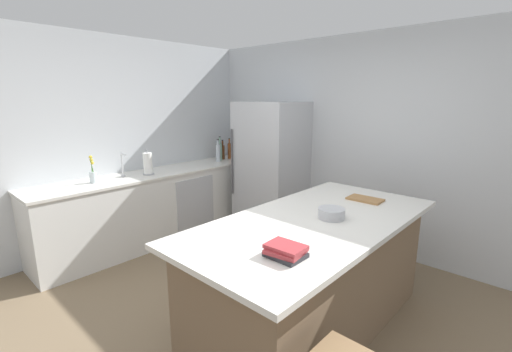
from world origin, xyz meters
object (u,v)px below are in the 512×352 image
flower_vase (93,175)px  mixing_bowl (331,213)px  soda_bottle (218,152)px  kitchen_island (313,273)px  syrup_bottle (223,152)px  sink_faucet (123,164)px  vinegar_bottle (229,150)px  cookbook_stack (286,251)px  refrigerator (271,168)px  cutting_board (365,199)px  hot_sauce_bottle (233,153)px  paper_towel_roll (148,164)px  gin_bottle (220,151)px

flower_vase → mixing_bowl: 2.72m
soda_bottle → flower_vase: bearing=-91.1°
kitchen_island → syrup_bottle: bearing=152.2°
sink_faucet → vinegar_bottle: size_ratio=0.93×
kitchen_island → cookbook_stack: 0.87m
kitchen_island → mixing_bowl: mixing_bowl is taller
refrigerator → cutting_board: refrigerator is taller
kitchen_island → hot_sauce_bottle: size_ratio=11.08×
paper_towel_roll → refrigerator: bearing=59.4°
refrigerator → vinegar_bottle: refrigerator is taller
soda_bottle → cookbook_stack: (2.73, -1.86, -0.09)m
sink_faucet → flower_vase: size_ratio=0.95×
hot_sauce_bottle → cookbook_stack: 3.59m
sink_faucet → paper_towel_roll: bearing=69.7°
refrigerator → flower_vase: 2.24m
syrup_bottle → gin_bottle: bearing=-70.9°
refrigerator → flower_vase: bearing=-113.5°
kitchen_island → cutting_board: (0.06, 0.74, 0.47)m
refrigerator → sink_faucet: refrigerator is taller
syrup_bottle → kitchen_island: bearing=-27.8°
hot_sauce_bottle → syrup_bottle: size_ratio=0.68×
soda_bottle → vinegar_bottle: bearing=101.6°
gin_bottle → cutting_board: bearing=-11.7°
paper_towel_roll → cutting_board: paper_towel_roll is taller
hot_sauce_bottle → cookbook_stack: bearing=-38.5°
refrigerator → cutting_board: bearing=-21.3°
gin_bottle → soda_bottle: gin_bottle is taller
kitchen_island → gin_bottle: 2.93m
sink_faucet → syrup_bottle: (-0.02, 1.64, -0.04)m
paper_towel_roll → cutting_board: size_ratio=1.00×
refrigerator → flower_vase: size_ratio=5.73×
refrigerator → gin_bottle: 0.95m
paper_towel_roll → mixing_bowl: 2.55m
vinegar_bottle → cutting_board: (2.61, -0.73, -0.10)m
soda_bottle → cutting_board: bearing=-9.9°
paper_towel_roll → cutting_board: (2.53, 0.74, -0.11)m
paper_towel_roll → vinegar_bottle: size_ratio=0.97×
sink_faucet → hot_sauce_bottle: sink_faucet is taller
syrup_bottle → flower_vase: bearing=-88.3°
mixing_bowl → cutting_board: mixing_bowl is taller
flower_vase → syrup_bottle: size_ratio=1.04×
paper_towel_roll → vinegar_bottle: (-0.09, 1.47, -0.00)m
vinegar_bottle → soda_bottle: 0.29m
kitchen_island → gin_bottle: (-2.56, 1.29, 0.59)m
refrigerator → kitchen_island: bearing=-40.6°
kitchen_island → mixing_bowl: 0.52m
kitchen_island → refrigerator: size_ratio=1.27×
hot_sauce_bottle → vinegar_bottle: vinegar_bottle is taller
refrigerator → sink_faucet: (-0.93, -1.68, 0.17)m
hot_sauce_bottle → soda_bottle: 0.39m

